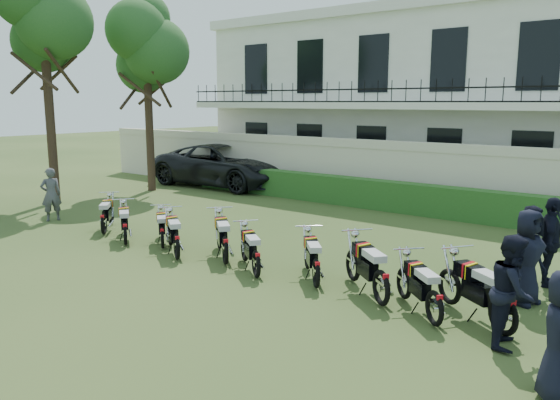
{
  "coord_description": "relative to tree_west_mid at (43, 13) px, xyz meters",
  "views": [
    {
      "loc": [
        9.06,
        -9.43,
        3.65
      ],
      "look_at": [
        0.26,
        1.84,
        1.06
      ],
      "focal_mm": 35.0,
      "sensor_mm": 36.0,
      "label": 1
    }
  ],
  "objects": [
    {
      "name": "building",
      "position": [
        9.46,
        12.96,
        -2.96
      ],
      "size": [
        20.4,
        9.6,
        7.4
      ],
      "color": "white",
      "rests_on": "ground"
    },
    {
      "name": "motorcycle_1",
      "position": [
        7.04,
        -2.17,
        -6.2
      ],
      "size": [
        1.57,
        1.15,
        1.01
      ],
      "rotation": [
        0.0,
        0.0,
        0.95
      ],
      "color": "black",
      "rests_on": "ground"
    },
    {
      "name": "officer_4",
      "position": [
        16.01,
        0.87,
        -5.85
      ],
      "size": [
        0.73,
        0.88,
        1.65
      ],
      "primitive_type": "imported",
      "rotation": [
        0.0,
        0.0,
        1.71
      ],
      "color": "black",
      "rests_on": "ground"
    },
    {
      "name": "officer_1",
      "position": [
        16.48,
        -2.16,
        -5.81
      ],
      "size": [
        0.8,
        0.94,
        1.72
      ],
      "primitive_type": "imported",
      "rotation": [
        0.0,
        0.0,
        1.76
      ],
      "color": "black",
      "rests_on": "ground"
    },
    {
      "name": "tree_west_mid",
      "position": [
        0.0,
        0.0,
        0.0
      ],
      "size": [
        3.4,
        3.2,
        8.82
      ],
      "color": "#473323",
      "rests_on": "ground"
    },
    {
      "name": "motorcycle_7",
      "position": [
        14.2,
        -1.94,
        -6.15
      ],
      "size": [
        1.67,
        1.37,
        1.13
      ],
      "rotation": [
        0.0,
        0.0,
        0.9
      ],
      "color": "black",
      "rests_on": "ground"
    },
    {
      "name": "officer_3",
      "position": [
        16.19,
        -0.18,
        -5.79
      ],
      "size": [
        0.78,
        0.98,
        1.76
      ],
      "primitive_type": "imported",
      "rotation": [
        0.0,
        0.0,
        1.28
      ],
      "color": "black",
      "rests_on": "ground"
    },
    {
      "name": "officer_5",
      "position": [
        16.3,
        1.13,
        -5.77
      ],
      "size": [
        0.66,
        1.13,
        1.81
      ],
      "primitive_type": "imported",
      "rotation": [
        0.0,
        0.0,
        1.79
      ],
      "color": "black",
      "rests_on": "ground"
    },
    {
      "name": "suv",
      "position": [
        2.09,
        6.71,
        -5.76
      ],
      "size": [
        6.66,
        3.25,
        1.82
      ],
      "primitive_type": "imported",
      "rotation": [
        0.0,
        0.0,
        1.61
      ],
      "color": "black",
      "rests_on": "ground"
    },
    {
      "name": "motorcycle_6",
      "position": [
        12.74,
        -1.87,
        -6.2
      ],
      "size": [
        1.32,
        1.41,
        1.01
      ],
      "rotation": [
        0.0,
        0.0,
        0.75
      ],
      "color": "black",
      "rests_on": "ground"
    },
    {
      "name": "motorcycle_9",
      "position": [
        16.31,
        -1.91,
        -6.15
      ],
      "size": [
        1.76,
        1.25,
        1.13
      ],
      "rotation": [
        0.0,
        0.0,
        0.97
      ],
      "color": "black",
      "rests_on": "ground"
    },
    {
      "name": "ground",
      "position": [
        9.46,
        -1.0,
        -6.67
      ],
      "size": [
        100.0,
        100.0,
        0.0
      ],
      "primitive_type": "plane",
      "color": "#2F461C",
      "rests_on": "ground"
    },
    {
      "name": "motorcycle_0",
      "position": [
        5.63,
        -1.84,
        -6.2
      ],
      "size": [
        1.4,
        1.35,
        1.01
      ],
      "rotation": [
        0.0,
        0.0,
        0.8
      ],
      "color": "black",
      "rests_on": "ground"
    },
    {
      "name": "hedge",
      "position": [
        10.46,
        6.2,
        -6.17
      ],
      "size": [
        18.0,
        0.6,
        1.0
      ],
      "primitive_type": "cube",
      "color": "#274A1A",
      "rests_on": "ground"
    },
    {
      "name": "tree_west_near",
      "position": [
        0.5,
        4.0,
        -0.78
      ],
      "size": [
        3.4,
        3.2,
        7.9
      ],
      "color": "#473323",
      "rests_on": "ground"
    },
    {
      "name": "perimeter_wall",
      "position": [
        9.46,
        7.0,
        -5.5
      ],
      "size": [
        30.0,
        0.35,
        2.3
      ],
      "color": "beige",
      "rests_on": "ground"
    },
    {
      "name": "motorcycle_4",
      "position": [
        10.24,
        -1.83,
        -6.16
      ],
      "size": [
        1.59,
        1.37,
        1.09
      ],
      "rotation": [
        0.0,
        0.0,
        0.87
      ],
      "color": "black",
      "rests_on": "ground"
    },
    {
      "name": "motorcycle_5",
      "position": [
        11.4,
        -2.12,
        -6.21
      ],
      "size": [
        1.51,
        1.18,
        1.0
      ],
      "rotation": [
        0.0,
        0.0,
        0.92
      ],
      "color": "black",
      "rests_on": "ground"
    },
    {
      "name": "inspector",
      "position": [
        2.74,
        -1.71,
        -5.84
      ],
      "size": [
        0.57,
        0.7,
        1.65
      ],
      "primitive_type": "imported",
      "rotation": [
        0.0,
        0.0,
        -1.91
      ],
      "color": "#56565B",
      "rests_on": "ground"
    },
    {
      "name": "motorcycle_3",
      "position": [
        9.09,
        -2.25,
        -6.19
      ],
      "size": [
        1.64,
        1.16,
        1.05
      ],
      "rotation": [
        0.0,
        0.0,
        0.97
      ],
      "color": "black",
      "rests_on": "ground"
    },
    {
      "name": "motorcycle_8",
      "position": [
        15.31,
        -2.21,
        -6.2
      ],
      "size": [
        1.44,
        1.32,
        1.01
      ],
      "rotation": [
        0.0,
        0.0,
        0.83
      ],
      "color": "black",
      "rests_on": "ground"
    },
    {
      "name": "motorcycle_2",
      "position": [
        8.04,
        -1.8,
        -6.24
      ],
      "size": [
        1.38,
        1.14,
        0.93
      ],
      "rotation": [
        0.0,
        0.0,
        0.89
      ],
      "color": "black",
      "rests_on": "ground"
    }
  ]
}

